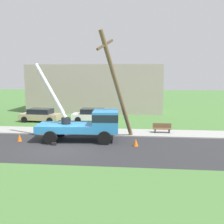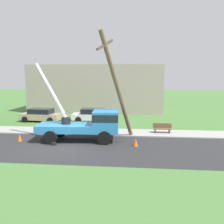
% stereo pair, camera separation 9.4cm
% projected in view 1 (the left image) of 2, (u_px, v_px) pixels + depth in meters
% --- Properties ---
extents(ground_plane, '(120.00, 120.00, 0.00)m').
position_uv_depth(ground_plane, '(91.00, 119.00, 30.29)').
color(ground_plane, '#477538').
extents(road_asphalt, '(80.00, 7.23, 0.01)m').
position_uv_depth(road_asphalt, '(60.00, 147.00, 18.47)').
color(road_asphalt, '#2B2B2D').
rests_on(road_asphalt, ground).
extents(sidewalk_strip, '(80.00, 2.75, 0.10)m').
position_uv_depth(sidewalk_strip, '(77.00, 131.00, 23.38)').
color(sidewalk_strip, '#9E9E99').
rests_on(sidewalk_strip, ground).
extents(utility_truck, '(6.93, 3.24, 5.98)m').
position_uv_depth(utility_truck, '(89.00, 123.00, 20.17)').
color(utility_truck, '#2D84C6').
rests_on(utility_truck, ground).
extents(leaning_utility_pole, '(2.58, 3.82, 8.27)m').
position_uv_depth(leaning_utility_pole, '(117.00, 86.00, 19.81)').
color(leaning_utility_pole, brown).
rests_on(leaning_utility_pole, ground).
extents(traffic_cone_ahead, '(0.36, 0.36, 0.56)m').
position_uv_depth(traffic_cone_ahead, '(136.00, 142.00, 18.71)').
color(traffic_cone_ahead, orange).
rests_on(traffic_cone_ahead, ground).
extents(traffic_cone_behind, '(0.36, 0.36, 0.56)m').
position_uv_depth(traffic_cone_behind, '(19.00, 138.00, 20.08)').
color(traffic_cone_behind, orange).
rests_on(traffic_cone_behind, ground).
extents(parked_sedan_tan, '(4.55, 2.29, 1.42)m').
position_uv_depth(parked_sedan_tan, '(41.00, 115.00, 28.55)').
color(parked_sedan_tan, tan).
rests_on(parked_sedan_tan, ground).
extents(parked_sedan_white, '(4.46, 2.12, 1.42)m').
position_uv_depth(parked_sedan_white, '(93.00, 115.00, 28.56)').
color(parked_sedan_white, silver).
rests_on(parked_sedan_white, ground).
extents(park_bench, '(1.60, 0.45, 0.90)m').
position_uv_depth(park_bench, '(162.00, 128.00, 22.62)').
color(park_bench, brown).
rests_on(park_bench, ground).
extents(lowrise_building_backdrop, '(18.00, 6.00, 6.40)m').
position_uv_depth(lowrise_building_backdrop, '(96.00, 88.00, 36.50)').
color(lowrise_building_backdrop, '#A5998C').
rests_on(lowrise_building_backdrop, ground).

